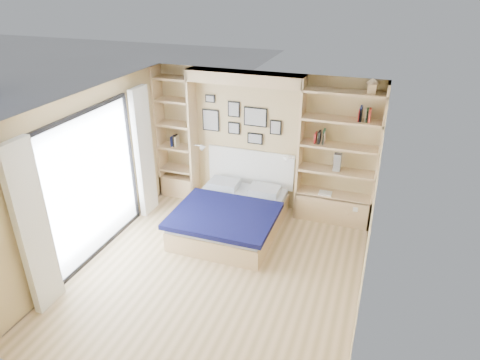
% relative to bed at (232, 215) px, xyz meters
% --- Properties ---
extents(ground, '(4.50, 4.50, 0.00)m').
position_rel_bed_xyz_m(ground, '(0.23, -1.20, -0.27)').
color(ground, '#D2B084').
rests_on(ground, ground).
extents(room_shell, '(4.50, 4.50, 4.50)m').
position_rel_bed_xyz_m(room_shell, '(-0.16, 0.32, 0.81)').
color(room_shell, tan).
rests_on(room_shell, ground).
extents(bed, '(1.64, 2.05, 1.07)m').
position_rel_bed_xyz_m(bed, '(0.00, 0.00, 0.00)').
color(bed, tan).
rests_on(bed, ground).
extents(photo_gallery, '(1.48, 0.02, 0.82)m').
position_rel_bed_xyz_m(photo_gallery, '(-0.22, 1.02, 1.34)').
color(photo_gallery, black).
rests_on(photo_gallery, ground).
extents(reading_lamps, '(1.92, 0.12, 0.15)m').
position_rel_bed_xyz_m(reading_lamps, '(-0.07, 0.80, 0.83)').
color(reading_lamps, silver).
rests_on(reading_lamps, ground).
extents(shelf_decor, '(3.57, 0.23, 2.03)m').
position_rel_bed_xyz_m(shelf_decor, '(1.35, 0.87, 1.43)').
color(shelf_decor, '#A51E1E').
rests_on(shelf_decor, ground).
extents(deck, '(3.20, 4.00, 0.05)m').
position_rel_bed_xyz_m(deck, '(-3.37, -1.20, -0.27)').
color(deck, '#6C6050').
rests_on(deck, ground).
extents(deck_chair, '(0.55, 0.75, 0.68)m').
position_rel_bed_xyz_m(deck_chair, '(-2.80, -0.58, 0.06)').
color(deck_chair, tan).
rests_on(deck_chair, ground).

